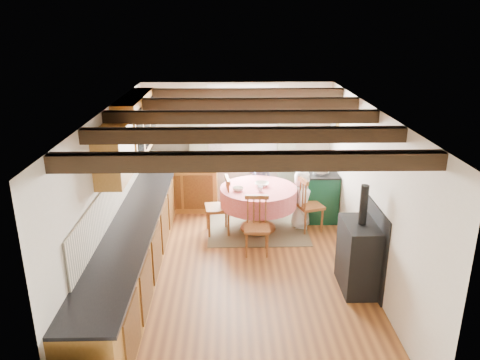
{
  "coord_description": "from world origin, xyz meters",
  "views": [
    {
      "loc": [
        -0.17,
        -6.05,
        3.55
      ],
      "look_at": [
        0.0,
        0.8,
        1.15
      ],
      "focal_mm": 34.95,
      "sensor_mm": 36.0,
      "label": 1
    }
  ],
  "objects_px": {
    "child_right": "(301,199)",
    "chair_near": "(257,226)",
    "cast_iron_stove": "(360,238)",
    "cup": "(260,189)",
    "aga_range": "(317,192)",
    "dining_table": "(258,209)",
    "chair_left": "(218,206)",
    "child_far": "(260,182)",
    "chair_right": "(310,204)"
  },
  "relations": [
    {
      "from": "cast_iron_stove",
      "to": "cup",
      "type": "height_order",
      "value": "cast_iron_stove"
    },
    {
      "from": "chair_right",
      "to": "chair_left",
      "type": "bearing_deg",
      "value": 75.24
    },
    {
      "from": "dining_table",
      "to": "chair_right",
      "type": "distance_m",
      "value": 0.9
    },
    {
      "from": "chair_right",
      "to": "child_right",
      "type": "distance_m",
      "value": 0.19
    },
    {
      "from": "chair_near",
      "to": "child_far",
      "type": "relative_size",
      "value": 0.76
    },
    {
      "from": "chair_left",
      "to": "chair_right",
      "type": "distance_m",
      "value": 1.6
    },
    {
      "from": "chair_left",
      "to": "cast_iron_stove",
      "type": "distance_m",
      "value": 2.66
    },
    {
      "from": "child_far",
      "to": "cup",
      "type": "relative_size",
      "value": 12.82
    },
    {
      "from": "child_far",
      "to": "cup",
      "type": "height_order",
      "value": "child_far"
    },
    {
      "from": "chair_right",
      "to": "child_right",
      "type": "relative_size",
      "value": 0.94
    },
    {
      "from": "chair_near",
      "to": "chair_right",
      "type": "relative_size",
      "value": 0.94
    },
    {
      "from": "cast_iron_stove",
      "to": "cup",
      "type": "distance_m",
      "value": 2.1
    },
    {
      "from": "aga_range",
      "to": "child_far",
      "type": "relative_size",
      "value": 0.81
    },
    {
      "from": "dining_table",
      "to": "aga_range",
      "type": "distance_m",
      "value": 1.31
    },
    {
      "from": "child_far",
      "to": "cast_iron_stove",
      "type": "bearing_deg",
      "value": 129.02
    },
    {
      "from": "chair_right",
      "to": "aga_range",
      "type": "distance_m",
      "value": 0.7
    },
    {
      "from": "aga_range",
      "to": "cast_iron_stove",
      "type": "xyz_separation_m",
      "value": [
        0.11,
        -2.53,
        0.3
      ]
    },
    {
      "from": "dining_table",
      "to": "chair_left",
      "type": "distance_m",
      "value": 0.71
    },
    {
      "from": "child_right",
      "to": "cup",
      "type": "height_order",
      "value": "child_right"
    },
    {
      "from": "chair_right",
      "to": "cast_iron_stove",
      "type": "xyz_separation_m",
      "value": [
        0.35,
        -1.88,
        0.26
      ]
    },
    {
      "from": "child_far",
      "to": "cup",
      "type": "distance_m",
      "value": 1.03
    },
    {
      "from": "dining_table",
      "to": "cup",
      "type": "relative_size",
      "value": 13.76
    },
    {
      "from": "chair_near",
      "to": "child_far",
      "type": "height_order",
      "value": "child_far"
    },
    {
      "from": "chair_near",
      "to": "cup",
      "type": "height_order",
      "value": "chair_near"
    },
    {
      "from": "chair_left",
      "to": "aga_range",
      "type": "relative_size",
      "value": 1.02
    },
    {
      "from": "chair_near",
      "to": "chair_right",
      "type": "distance_m",
      "value": 1.29
    },
    {
      "from": "chair_near",
      "to": "aga_range",
      "type": "distance_m",
      "value": 1.92
    },
    {
      "from": "child_far",
      "to": "dining_table",
      "type": "bearing_deg",
      "value": 99.6
    },
    {
      "from": "chair_left",
      "to": "aga_range",
      "type": "xyz_separation_m",
      "value": [
        1.84,
        0.73,
        -0.05
      ]
    },
    {
      "from": "child_far",
      "to": "child_right",
      "type": "bearing_deg",
      "value": 150.02
    },
    {
      "from": "chair_near",
      "to": "chair_left",
      "type": "bearing_deg",
      "value": 131.39
    },
    {
      "from": "child_right",
      "to": "chair_left",
      "type": "bearing_deg",
      "value": 112.78
    },
    {
      "from": "chair_right",
      "to": "child_far",
      "type": "relative_size",
      "value": 0.8
    },
    {
      "from": "chair_right",
      "to": "child_right",
      "type": "bearing_deg",
      "value": 28.08
    },
    {
      "from": "dining_table",
      "to": "cup",
      "type": "distance_m",
      "value": 0.48
    },
    {
      "from": "aga_range",
      "to": "child_right",
      "type": "relative_size",
      "value": 0.94
    },
    {
      "from": "chair_left",
      "to": "child_far",
      "type": "relative_size",
      "value": 0.82
    },
    {
      "from": "dining_table",
      "to": "child_right",
      "type": "xyz_separation_m",
      "value": [
        0.76,
        0.13,
        0.13
      ]
    },
    {
      "from": "child_right",
      "to": "chair_near",
      "type": "bearing_deg",
      "value": 153.83
    },
    {
      "from": "child_right",
      "to": "cup",
      "type": "bearing_deg",
      "value": 126.89
    },
    {
      "from": "chair_right",
      "to": "child_right",
      "type": "xyz_separation_m",
      "value": [
        -0.13,
        0.13,
        0.03
      ]
    },
    {
      "from": "cast_iron_stove",
      "to": "cup",
      "type": "xyz_separation_m",
      "value": [
        -1.23,
        1.7,
        0.08
      ]
    },
    {
      "from": "aga_range",
      "to": "cup",
      "type": "bearing_deg",
      "value": -143.54
    },
    {
      "from": "chair_left",
      "to": "cast_iron_stove",
      "type": "bearing_deg",
      "value": 40.15
    },
    {
      "from": "dining_table",
      "to": "aga_range",
      "type": "bearing_deg",
      "value": 29.62
    },
    {
      "from": "chair_left",
      "to": "chair_right",
      "type": "relative_size",
      "value": 1.02
    },
    {
      "from": "chair_left",
      "to": "cup",
      "type": "distance_m",
      "value": 0.8
    },
    {
      "from": "chair_near",
      "to": "chair_left",
      "type": "distance_m",
      "value": 0.99
    },
    {
      "from": "chair_right",
      "to": "aga_range",
      "type": "xyz_separation_m",
      "value": [
        0.24,
        0.65,
        -0.04
      ]
    },
    {
      "from": "aga_range",
      "to": "cast_iron_stove",
      "type": "relative_size",
      "value": 0.66
    }
  ]
}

